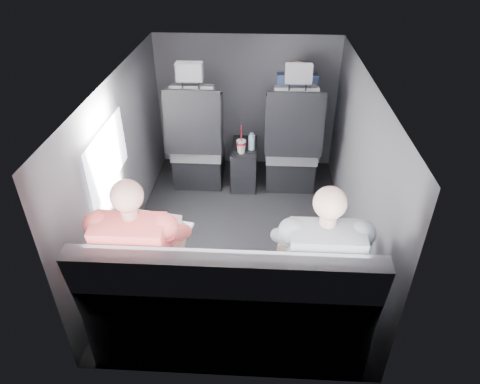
# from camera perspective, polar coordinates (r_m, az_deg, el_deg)

# --- Properties ---
(floor) EXTENTS (2.60, 2.60, 0.00)m
(floor) POSITION_cam_1_polar(r_m,az_deg,el_deg) (3.63, -0.10, -5.89)
(floor) COLOR black
(floor) RESTS_ON ground
(ceiling) EXTENTS (2.60, 2.60, 0.00)m
(ceiling) POSITION_cam_1_polar(r_m,az_deg,el_deg) (2.97, -0.13, 14.74)
(ceiling) COLOR #B2B2AD
(ceiling) RESTS_ON panel_back
(panel_left) EXTENTS (0.02, 2.60, 1.35)m
(panel_left) POSITION_cam_1_polar(r_m,az_deg,el_deg) (3.41, -15.41, 3.68)
(panel_left) COLOR #56565B
(panel_left) RESTS_ON floor
(panel_right) EXTENTS (0.02, 2.60, 1.35)m
(panel_right) POSITION_cam_1_polar(r_m,az_deg,el_deg) (3.33, 15.58, 2.82)
(panel_right) COLOR #56565B
(panel_right) RESTS_ON floor
(panel_front) EXTENTS (1.80, 0.02, 1.35)m
(panel_front) POSITION_cam_1_polar(r_m,az_deg,el_deg) (4.42, 0.87, 11.80)
(panel_front) COLOR #56565B
(panel_front) RESTS_ON floor
(panel_back) EXTENTS (1.80, 0.02, 1.35)m
(panel_back) POSITION_cam_1_polar(r_m,az_deg,el_deg) (2.22, -2.09, -13.57)
(panel_back) COLOR #56565B
(panel_back) RESTS_ON floor
(side_window) EXTENTS (0.02, 0.75, 0.42)m
(side_window) POSITION_cam_1_polar(r_m,az_deg,el_deg) (3.05, -17.22, 4.54)
(side_window) COLOR white
(side_window) RESTS_ON panel_left
(seatbelt) EXTENTS (0.35, 0.11, 0.59)m
(seatbelt) POSITION_cam_1_polar(r_m,az_deg,el_deg) (3.80, 7.37, 9.84)
(seatbelt) COLOR black
(seatbelt) RESTS_ON front_seat_right
(front_seat_left) EXTENTS (0.52, 0.58, 1.26)m
(front_seat_left) POSITION_cam_1_polar(r_m,az_deg,el_deg) (4.16, -5.68, 6.02)
(front_seat_left) COLOR black
(front_seat_left) RESTS_ON floor
(front_seat_right) EXTENTS (0.52, 0.58, 1.26)m
(front_seat_right) POSITION_cam_1_polar(r_m,az_deg,el_deg) (4.12, 6.86, 5.69)
(front_seat_right) COLOR black
(front_seat_right) RESTS_ON floor
(center_console) EXTENTS (0.24, 0.48, 0.41)m
(center_console) POSITION_cam_1_polar(r_m,az_deg,el_deg) (4.25, 0.58, 3.74)
(center_console) COLOR black
(center_console) RESTS_ON floor
(rear_bench) EXTENTS (1.60, 0.57, 0.92)m
(rear_bench) POSITION_cam_1_polar(r_m,az_deg,el_deg) (2.65, -1.46, -15.25)
(rear_bench) COLOR slate
(rear_bench) RESTS_ON floor
(soda_cup) EXTENTS (0.09, 0.09, 0.27)m
(soda_cup) POSITION_cam_1_polar(r_m,az_deg,el_deg) (4.00, 0.16, 6.16)
(soda_cup) COLOR white
(soda_cup) RESTS_ON center_console
(water_bottle) EXTENTS (0.06, 0.06, 0.18)m
(water_bottle) POSITION_cam_1_polar(r_m,az_deg,el_deg) (4.04, 1.54, 6.62)
(water_bottle) COLOR #A9CCE4
(water_bottle) RESTS_ON center_console
(laptop_white) EXTENTS (0.41, 0.40, 0.27)m
(laptop_white) POSITION_cam_1_polar(r_m,az_deg,el_deg) (2.70, -10.97, -5.29)
(laptop_white) COLOR white
(laptop_white) RESTS_ON passenger_rear_left
(laptop_black) EXTENTS (0.33, 0.32, 0.22)m
(laptop_black) POSITION_cam_1_polar(r_m,az_deg,el_deg) (2.62, 10.52, -6.87)
(laptop_black) COLOR black
(laptop_black) RESTS_ON passenger_rear_right
(passenger_rear_left) EXTENTS (0.48, 0.60, 1.19)m
(passenger_rear_left) POSITION_cam_1_polar(r_m,az_deg,el_deg) (2.58, -12.69, -8.29)
(passenger_rear_left) COLOR #343339
(passenger_rear_left) RESTS_ON rear_bench
(passenger_rear_right) EXTENTS (0.48, 0.60, 1.19)m
(passenger_rear_right) POSITION_cam_1_polar(r_m,az_deg,el_deg) (2.52, 10.35, -9.24)
(passenger_rear_right) COLOR navy
(passenger_rear_right) RESTS_ON rear_bench
(passenger_front_right) EXTENTS (0.38, 0.38, 0.73)m
(passenger_front_right) POSITION_cam_1_polar(r_m,az_deg,el_deg) (4.22, 7.39, 11.42)
(passenger_front_right) COLOR navy
(passenger_front_right) RESTS_ON front_seat_right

